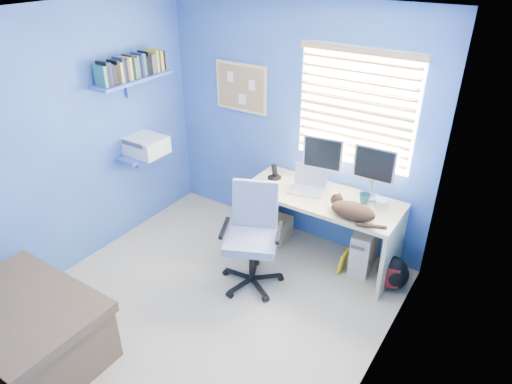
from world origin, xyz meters
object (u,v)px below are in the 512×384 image
Objects in this scene: tower_pc at (365,248)px; office_chair at (252,249)px; desk at (320,228)px; cat at (353,211)px; laptop at (307,181)px.

tower_pc is 0.45× the size of office_chair.
desk is at bearing -169.54° from tower_pc.
cat is 0.68m from tower_pc.
laptop is at bearing 179.43° from desk.
laptop is (-0.17, 0.00, 0.48)m from desk.
desk is at bearing -11.94° from laptop.
desk is at bearing 175.29° from cat.
tower_pc is (0.62, 0.12, -0.62)m from laptop.
cat is (0.58, -0.22, -0.04)m from laptop.
laptop is 0.33× the size of office_chair.
tower_pc is (0.05, 0.34, -0.59)m from cat.
laptop reaches higher than cat.
laptop is 0.85m from office_chair.
tower_pc is (0.45, 0.12, -0.14)m from desk.
cat is (0.41, -0.22, 0.44)m from desk.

